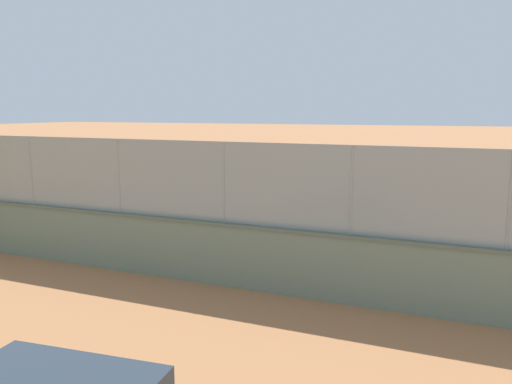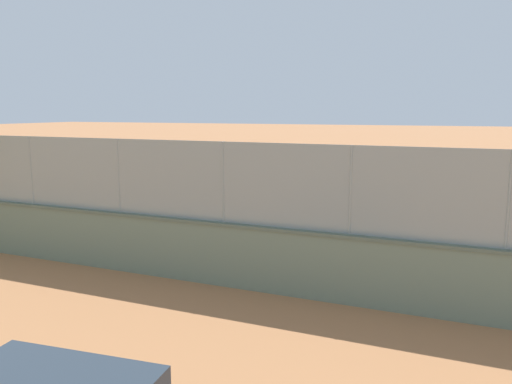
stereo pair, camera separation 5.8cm
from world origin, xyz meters
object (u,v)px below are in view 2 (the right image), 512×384
object	(u,v)px
sports_ball	(389,206)
player_foreground_swinging	(413,181)
player_baseline_waiting	(139,201)
player_near_wall_returning	(338,184)

from	to	relation	value
sports_ball	player_foreground_swinging	bearing A→B (deg)	-112.23
player_foreground_swinging	player_baseline_waiting	bearing A→B (deg)	44.45
player_foreground_swinging	player_near_wall_returning	size ratio (longest dim) A/B	1.11
player_foreground_swinging	player_near_wall_returning	world-z (taller)	player_foreground_swinging
player_baseline_waiting	player_near_wall_returning	world-z (taller)	player_baseline_waiting
player_foreground_swinging	sports_ball	size ratio (longest dim) A/B	9.48
player_foreground_swinging	player_baseline_waiting	xyz separation A→B (m)	(9.54, 9.36, -0.05)
player_foreground_swinging	sports_ball	world-z (taller)	player_foreground_swinging
player_baseline_waiting	sports_ball	bearing A→B (deg)	-140.16
player_near_wall_returning	player_baseline_waiting	bearing A→B (deg)	52.83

